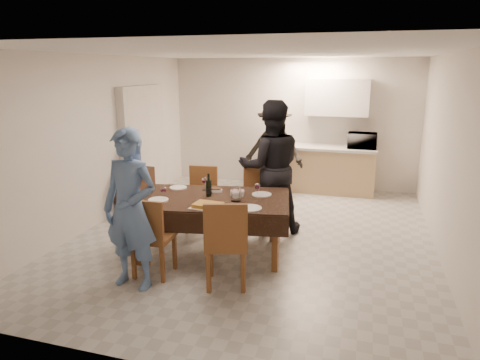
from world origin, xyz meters
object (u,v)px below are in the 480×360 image
at_px(water_jug, 134,160).
at_px(wine_bottle, 209,185).
at_px(dining_table, 211,200).
at_px(person_far, 271,167).
at_px(savoury_tart, 208,205).
at_px(person_near, 130,210).
at_px(microwave, 362,141).
at_px(water_pitcher, 236,194).
at_px(person_kitchen, 274,149).
at_px(console, 136,190).

bearing_deg(water_jug, wine_bottle, -35.08).
height_order(dining_table, water_jug, water_jug).
bearing_deg(wine_bottle, person_far, 59.04).
relative_size(dining_table, wine_bottle, 7.07).
bearing_deg(savoury_tart, person_near, -134.13).
bearing_deg(water_jug, savoury_tart, -40.86).
bearing_deg(dining_table, microwave, 51.99).
relative_size(water_jug, savoury_tart, 0.98).
height_order(water_jug, microwave, microwave).
relative_size(water_pitcher, person_near, 0.10).
relative_size(savoury_tart, person_far, 0.20).
bearing_deg(savoury_tart, water_pitcher, 52.85).
distance_m(water_jug, person_near, 2.75).
xyz_separation_m(water_jug, person_kitchen, (2.08, 1.64, -0.01)).
bearing_deg(wine_bottle, water_jug, 144.92).
xyz_separation_m(person_far, person_kitchen, (-0.36, 1.94, -0.10)).
height_order(water_jug, savoury_tart, water_jug).
distance_m(person_near, person_far, 2.37).
xyz_separation_m(water_pitcher, person_near, (-0.90, -1.00, 0.03)).
xyz_separation_m(console, person_kitchen, (2.08, 1.64, 0.53)).
xyz_separation_m(console, water_pitcher, (2.24, -1.40, 0.52)).
bearing_deg(dining_table, water_jug, 134.30).
xyz_separation_m(microwave, person_kitchen, (-1.62, -0.45, -0.17)).
bearing_deg(person_kitchen, person_far, -79.35).
height_order(dining_table, wine_bottle, wine_bottle).
height_order(savoury_tart, person_kitchen, person_kitchen).
relative_size(console, water_jug, 1.97).
distance_m(water_jug, microwave, 4.25).
relative_size(dining_table, person_kitchen, 1.22).
distance_m(microwave, person_near, 5.07).
bearing_deg(dining_table, person_near, -127.96).
bearing_deg(person_far, person_near, 42.00).
relative_size(console, person_kitchen, 0.43).
bearing_deg(wine_bottle, microwave, 61.30).
height_order(dining_table, person_near, person_near).
xyz_separation_m(microwave, person_near, (-2.36, -4.49, -0.16)).
xyz_separation_m(wine_bottle, water_pitcher, (0.40, -0.10, -0.06)).
distance_m(console, water_jug, 0.54).
bearing_deg(dining_table, savoury_tart, -85.57).
bearing_deg(microwave, water_jug, 29.50).
xyz_separation_m(water_jug, microwave, (3.70, 2.09, 0.17)).
relative_size(dining_table, savoury_tart, 5.53).
distance_m(console, microwave, 4.31).
bearing_deg(person_kitchen, person_near, -100.32).
bearing_deg(savoury_tart, microwave, 65.94).
bearing_deg(person_kitchen, microwave, 15.52).
bearing_deg(savoury_tart, person_kitchen, 88.55).
xyz_separation_m(savoury_tart, person_far, (0.45, 1.43, 0.18)).
bearing_deg(savoury_tart, console, 139.14).
height_order(wine_bottle, microwave, microwave).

